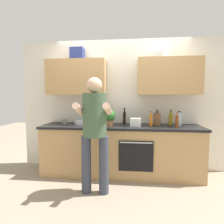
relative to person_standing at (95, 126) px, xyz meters
The scene contains 15 objects.
ground_plane 1.25m from the person_standing, 64.02° to the left, with size 12.00×12.00×0.00m, color gray.
back_wall_unit 1.13m from the person_standing, 70.91° to the left, with size 4.00×0.38×2.50m.
counter 0.94m from the person_standing, 63.91° to the left, with size 2.84×0.67×0.90m.
person_standing is the anchor object (origin of this frame).
bottle_wine 0.81m from the person_standing, 93.61° to the left, with size 0.08×0.08×0.27m.
bottle_oil 1.51m from the person_standing, 35.08° to the left, with size 0.07×0.07×0.27m.
bottle_juice 1.11m from the person_standing, 38.99° to the left, with size 0.06×0.06×0.26m.
bottle_water 1.54m from the person_standing, 28.18° to the left, with size 0.08×0.08×0.26m.
bottle_soy 0.98m from the person_standing, 66.57° to the left, with size 0.05×0.05×0.30m.
bottle_vinegar 1.41m from the person_standing, 24.48° to the left, with size 0.06×0.06×0.27m.
cup_stoneware 0.98m from the person_standing, 135.13° to the left, with size 0.09×0.09×0.11m, color slate.
mixing_bowl 0.86m from the person_standing, 117.56° to the left, with size 0.27×0.27×0.07m, color silver.
knife_block 1.28m from the person_standing, 39.40° to the left, with size 0.10×0.14×0.27m.
potted_herb 0.63m from the person_standing, 77.04° to the left, with size 0.21×0.21×0.29m.
grocery_bag_produce 0.86m from the person_standing, 46.00° to the left, with size 0.18×0.20×0.15m, color silver.
Camera 1 is at (0.19, -3.26, 1.43)m, focal length 29.57 mm.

